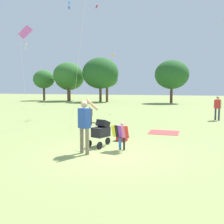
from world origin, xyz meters
TOP-DOWN VIEW (x-y plane):
  - ground_plane at (0.00, 0.00)m, footprint 120.00×120.00m
  - treeline_distant at (-10.76, 28.43)m, footprint 24.21×5.94m
  - child_with_butterfly_kite at (0.41, 0.56)m, footprint 0.65×0.40m
  - person_adult_flyer at (-0.67, -0.29)m, footprint 0.71×0.53m
  - stroller at (-0.48, 0.90)m, footprint 0.77×1.12m
  - kite_orange_delta at (-5.94, 4.25)m, footprint 1.74×2.54m
  - person_red_shirt at (4.53, 10.29)m, footprint 0.45×0.38m
  - person_sitting_far at (-2.83, 5.80)m, footprint 0.26×0.31m
  - picnic_blanket at (1.53, 4.59)m, footprint 1.45×1.35m
  - cooler_box at (0.02, 2.14)m, footprint 0.45×0.33m

SIDE VIEW (x-z plane):
  - ground_plane at x=0.00m, z-range 0.00..0.00m
  - picnic_blanket at x=1.53m, z-range 0.00..0.02m
  - cooler_box at x=0.02m, z-range 0.00..0.35m
  - stroller at x=-0.48m, z-range 0.09..1.12m
  - child_with_butterfly_kite at x=0.41m, z-range 0.10..1.11m
  - person_sitting_far at x=-2.83m, z-range 0.10..1.23m
  - person_red_shirt at x=4.53m, z-range 0.15..1.78m
  - person_adult_flyer at x=-0.67m, z-range 0.14..2.02m
  - treeline_distant at x=-10.76m, z-range 0.65..7.10m
  - kite_orange_delta at x=-5.94m, z-range 2.25..7.92m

